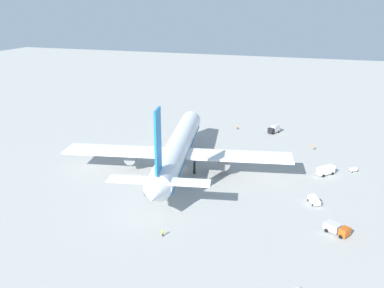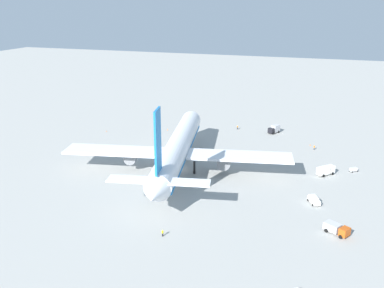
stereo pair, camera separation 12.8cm
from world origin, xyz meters
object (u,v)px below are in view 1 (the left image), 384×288
Objects in this scene: ground_worker_0 at (314,147)px; service_truck_2 at (337,228)px; service_van at (314,200)px; ground_worker_2 at (163,233)px; traffic_cone_1 at (310,145)px; airliner at (178,149)px; baggage_cart_0 at (354,169)px; service_truck_0 at (326,170)px; ground_worker_1 at (237,127)px; traffic_cone_2 at (106,131)px; traffic_cone_0 at (167,130)px; service_truck_1 at (274,129)px.

service_truck_2 is at bearing -171.66° from ground_worker_0.
service_van is at bearing -176.50° from ground_worker_0.
service_truck_2 reaches higher than ground_worker_2.
traffic_cone_1 is at bearing -19.32° from ground_worker_2.
airliner is at bearing 135.88° from traffic_cone_1.
service_truck_2 is 2.02× the size of baggage_cart_0.
service_van is 49.10m from traffic_cone_1.
service_truck_0 reaches higher than service_van.
ground_worker_1 is 1.05× the size of ground_worker_2.
service_truck_0 reaches higher than ground_worker_2.
ground_worker_1 is (75.41, 40.59, -0.42)m from service_truck_2.
airliner reaches higher than traffic_cone_2.
traffic_cone_0 is at bearing 84.29° from ground_worker_0.
service_truck_0 is at bearing -102.39° from traffic_cone_2.
ground_worker_2 is at bearing 160.68° from traffic_cone_1.
traffic_cone_2 is at bearing 64.56° from service_van.
ground_worker_1 is at bearing 88.78° from service_truck_1.
baggage_cart_0 is at bearing -37.00° from ground_worker_2.
airliner is 45.50m from traffic_cone_0.
traffic_cone_1 is (-12.09, -30.32, -0.61)m from ground_worker_1.
ground_worker_1 is 29.15m from traffic_cone_0.
baggage_cart_0 is 1.76× the size of ground_worker_1.
baggage_cart_0 is at bearing -97.89° from traffic_cone_2.
ground_worker_2 is 3.00× the size of traffic_cone_2.
traffic_cone_1 is at bearing -111.74° from ground_worker_1.
service_truck_0 reaches higher than ground_worker_0.
traffic_cone_2 is (-10.06, 22.92, 0.00)m from traffic_cone_0.
ground_worker_1 is at bearing -68.62° from traffic_cone_0.
ground_worker_2 is at bearing -177.91° from ground_worker_1.
service_truck_1 is at bearing 41.60° from baggage_cart_0.
service_van is at bearing -174.91° from traffic_cone_1.
service_truck_0 is 35.87m from service_truck_2.
service_truck_0 is 44.90m from service_truck_1.
ground_worker_0 reaches higher than traffic_cone_0.
service_truck_0 reaches higher than traffic_cone_1.
ground_worker_1 is (39.74, 36.77, -0.69)m from service_truck_0.
service_truck_1 reaches higher than ground_worker_1.
service_van is at bearing -129.17° from traffic_cone_0.
traffic_cone_2 is at bearing 77.61° from service_truck_0.
ground_worker_0 is 78.24m from ground_worker_2.
ground_worker_2 is (-49.57, 33.51, -0.73)m from service_truck_0.
service_truck_2 reaches higher than traffic_cone_1.
service_van is at bearing -103.34° from airliner.
service_truck_2 is 41.79m from baggage_cart_0.
service_truck_2 reaches higher than ground_worker_1.
airliner is 43.71m from service_van.
airliner is at bearing 108.10° from baggage_cart_0.
ground_worker_1 is at bearing 53.06° from baggage_cart_0.
service_truck_0 is at bearing -5.62° from service_van.
airliner is 13.10× the size of service_truck_0.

